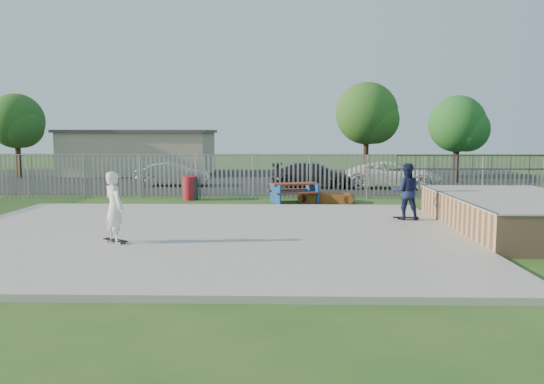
{
  "coord_description": "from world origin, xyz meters",
  "views": [
    {
      "loc": [
        2.43,
        -15.09,
        3.03
      ],
      "look_at": [
        2.03,
        2.0,
        1.1
      ],
      "focal_mm": 35.0,
      "sensor_mm": 36.0,
      "label": 1
    }
  ],
  "objects_px": {
    "car_white": "(394,175)",
    "tree_mid": "(367,114)",
    "funbox": "(326,198)",
    "car_dark": "(314,175)",
    "tree_left": "(16,121)",
    "trash_bin_grey": "(192,189)",
    "tree_right": "(457,124)",
    "car_silver": "(174,174)",
    "skater_navy": "(406,191)",
    "trash_bin_red": "(190,188)",
    "skater_white": "(114,207)",
    "picnic_table": "(294,193)"
  },
  "relations": [
    {
      "from": "tree_right",
      "to": "skater_navy",
      "type": "relative_size",
      "value": 2.8
    },
    {
      "from": "trash_bin_red",
      "to": "tree_right",
      "type": "distance_m",
      "value": 17.21
    },
    {
      "from": "tree_mid",
      "to": "tree_right",
      "type": "relative_size",
      "value": 1.21
    },
    {
      "from": "trash_bin_grey",
      "to": "tree_left",
      "type": "bearing_deg",
      "value": 140.13
    },
    {
      "from": "picnic_table",
      "to": "tree_mid",
      "type": "bearing_deg",
      "value": 51.7
    },
    {
      "from": "skater_navy",
      "to": "skater_white",
      "type": "xyz_separation_m",
      "value": [
        -8.47,
        -3.91,
        0.0
      ]
    },
    {
      "from": "car_dark",
      "to": "car_white",
      "type": "xyz_separation_m",
      "value": [
        4.29,
        -0.28,
        0.05
      ]
    },
    {
      "from": "car_white",
      "to": "tree_left",
      "type": "distance_m",
      "value": 24.67
    },
    {
      "from": "tree_mid",
      "to": "picnic_table",
      "type": "bearing_deg",
      "value": -111.65
    },
    {
      "from": "trash_bin_grey",
      "to": "car_silver",
      "type": "height_order",
      "value": "car_silver"
    },
    {
      "from": "skater_white",
      "to": "trash_bin_red",
      "type": "bearing_deg",
      "value": -46.73
    },
    {
      "from": "car_dark",
      "to": "tree_right",
      "type": "xyz_separation_m",
      "value": [
        8.71,
        3.15,
        2.82
      ]
    },
    {
      "from": "car_silver",
      "to": "tree_left",
      "type": "xyz_separation_m",
      "value": [
        -11.54,
        5.32,
        3.08
      ]
    },
    {
      "from": "car_white",
      "to": "trash_bin_red",
      "type": "bearing_deg",
      "value": 128.14
    },
    {
      "from": "trash_bin_grey",
      "to": "tree_mid",
      "type": "xyz_separation_m",
      "value": [
        9.58,
        11.8,
        3.78
      ]
    },
    {
      "from": "car_white",
      "to": "tree_mid",
      "type": "xyz_separation_m",
      "value": [
        -0.51,
        6.62,
        3.52
      ]
    },
    {
      "from": "skater_navy",
      "to": "car_silver",
      "type": "bearing_deg",
      "value": -44.86
    },
    {
      "from": "car_silver",
      "to": "tree_left",
      "type": "bearing_deg",
      "value": 65.57
    },
    {
      "from": "trash_bin_grey",
      "to": "tree_left",
      "type": "xyz_separation_m",
      "value": [
        -13.6,
        11.36,
        3.28
      ]
    },
    {
      "from": "picnic_table",
      "to": "trash_bin_grey",
      "type": "height_order",
      "value": "trash_bin_grey"
    },
    {
      "from": "picnic_table",
      "to": "car_white",
      "type": "relative_size",
      "value": 0.46
    },
    {
      "from": "skater_white",
      "to": "tree_mid",
      "type": "bearing_deg",
      "value": -69.95
    },
    {
      "from": "car_silver",
      "to": "car_white",
      "type": "distance_m",
      "value": 12.18
    },
    {
      "from": "trash_bin_red",
      "to": "trash_bin_grey",
      "type": "bearing_deg",
      "value": 6.72
    },
    {
      "from": "tree_left",
      "to": "car_dark",
      "type": "bearing_deg",
      "value": -16.93
    },
    {
      "from": "tree_mid",
      "to": "skater_navy",
      "type": "height_order",
      "value": "tree_mid"
    },
    {
      "from": "car_dark",
      "to": "tree_right",
      "type": "distance_m",
      "value": 9.68
    },
    {
      "from": "skater_white",
      "to": "tree_right",
      "type": "bearing_deg",
      "value": -84.07
    },
    {
      "from": "car_white",
      "to": "skater_navy",
      "type": "xyz_separation_m",
      "value": [
        -1.9,
        -11.27,
        0.35
      ]
    },
    {
      "from": "trash_bin_red",
      "to": "car_silver",
      "type": "bearing_deg",
      "value": 108.07
    },
    {
      "from": "picnic_table",
      "to": "car_white",
      "type": "distance_m",
      "value": 8.13
    },
    {
      "from": "picnic_table",
      "to": "car_silver",
      "type": "xyz_separation_m",
      "value": [
        -6.64,
        6.85,
        0.24
      ]
    },
    {
      "from": "car_dark",
      "to": "tree_left",
      "type": "relative_size",
      "value": 0.83
    },
    {
      "from": "skater_white",
      "to": "tree_left",
      "type": "bearing_deg",
      "value": -13.67
    },
    {
      "from": "skater_navy",
      "to": "tree_right",
      "type": "bearing_deg",
      "value": -108.28
    },
    {
      "from": "funbox",
      "to": "trash_bin_grey",
      "type": "distance_m",
      "value": 6.03
    },
    {
      "from": "tree_mid",
      "to": "skater_navy",
      "type": "bearing_deg",
      "value": -94.45
    },
    {
      "from": "tree_right",
      "to": "trash_bin_grey",
      "type": "bearing_deg",
      "value": -149.3
    },
    {
      "from": "car_white",
      "to": "car_silver",
      "type": "bearing_deg",
      "value": 97.03
    },
    {
      "from": "funbox",
      "to": "car_dark",
      "type": "height_order",
      "value": "car_dark"
    },
    {
      "from": "trash_bin_grey",
      "to": "car_silver",
      "type": "bearing_deg",
      "value": 108.83
    },
    {
      "from": "tree_mid",
      "to": "tree_right",
      "type": "bearing_deg",
      "value": -32.89
    },
    {
      "from": "tree_left",
      "to": "skater_white",
      "type": "distance_m",
      "value": 25.32
    },
    {
      "from": "trash_bin_grey",
      "to": "tree_left",
      "type": "distance_m",
      "value": 18.03
    },
    {
      "from": "funbox",
      "to": "skater_white",
      "type": "height_order",
      "value": "skater_white"
    },
    {
      "from": "car_silver",
      "to": "tree_left",
      "type": "relative_size",
      "value": 0.71
    },
    {
      "from": "car_dark",
      "to": "skater_white",
      "type": "height_order",
      "value": "skater_white"
    },
    {
      "from": "car_dark",
      "to": "trash_bin_grey",
      "type": "bearing_deg",
      "value": 146.65
    },
    {
      "from": "trash_bin_grey",
      "to": "car_dark",
      "type": "height_order",
      "value": "car_dark"
    },
    {
      "from": "car_white",
      "to": "tree_right",
      "type": "distance_m",
      "value": 6.25
    }
  ]
}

